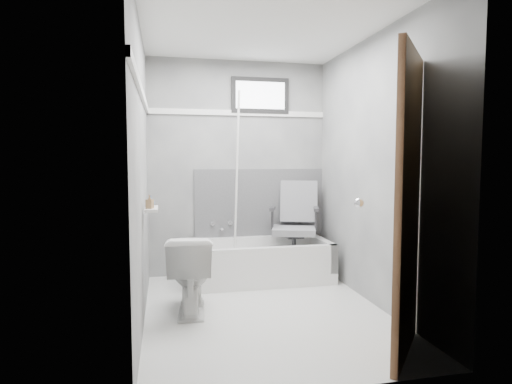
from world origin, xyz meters
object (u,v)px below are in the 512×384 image
object	(u,v)px
bathtub	(260,261)
toilet	(190,273)
door	(474,210)
office_chair	(294,224)
soap_bottle_b	(150,201)
soap_bottle_a	(150,202)

from	to	relation	value
bathtub	toilet	xyz separation A→B (m)	(-0.79, -0.80, 0.12)
toilet	door	size ratio (longest dim) A/B	0.34
bathtub	toilet	world-z (taller)	toilet
office_chair	soap_bottle_b	distance (m)	1.78
bathtub	door	world-z (taller)	door
toilet	office_chair	bearing A→B (deg)	-139.13
toilet	soap_bottle_a	bearing A→B (deg)	32.36
door	soap_bottle_a	world-z (taller)	door
office_chair	soap_bottle_b	world-z (taller)	office_chair
office_chair	door	xyz separation A→B (m)	(0.42, -2.26, 0.41)
office_chair	toilet	bearing A→B (deg)	-126.20
door	soap_bottle_b	bearing A→B (deg)	144.16
soap_bottle_b	soap_bottle_a	bearing A→B (deg)	-90.00
toilet	soap_bottle_a	size ratio (longest dim) A/B	5.89
office_chair	soap_bottle_b	size ratio (longest dim) A/B	9.97
toilet	door	world-z (taller)	door
toilet	soap_bottle_b	distance (m)	0.71
soap_bottle_b	bathtub	bearing A→B (deg)	36.57
bathtub	soap_bottle_a	xyz separation A→B (m)	(-1.11, -0.96, 0.76)
office_chair	bathtub	bearing A→B (deg)	-154.62
door	soap_bottle_a	distance (m)	2.29
door	toilet	bearing A→B (deg)	138.60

